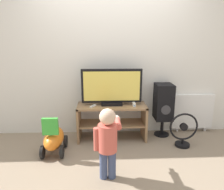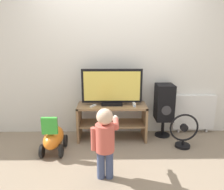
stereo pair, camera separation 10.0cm
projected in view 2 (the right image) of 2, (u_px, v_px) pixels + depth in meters
ground_plane at (112, 144)px, 3.40m from camera, size 16.00×16.00×0.00m
wall_back at (112, 57)px, 3.57m from camera, size 10.00×0.06×2.60m
tv_stand at (112, 117)px, 3.52m from camera, size 1.09×0.43×0.57m
television at (112, 87)px, 3.41m from camera, size 0.95×0.20×0.57m
game_console at (134, 104)px, 3.42m from camera, size 0.04×0.16×0.05m
remote_primary at (93, 106)px, 3.39m from camera, size 0.10×0.13×0.03m
child at (105, 138)px, 2.46m from camera, size 0.32×0.48×0.85m
speaker_tower at (164, 103)px, 3.56m from camera, size 0.28×0.33×0.88m
floor_fan at (184, 132)px, 3.25m from camera, size 0.43×0.22×0.53m
ride_on_toy at (54, 138)px, 3.12m from camera, size 0.30×0.57×0.58m
radiator at (194, 112)px, 3.75m from camera, size 0.71×0.08×0.67m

